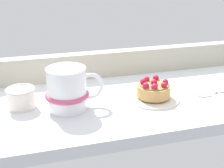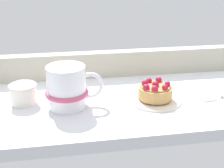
{
  "view_description": "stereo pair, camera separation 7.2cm",
  "coord_description": "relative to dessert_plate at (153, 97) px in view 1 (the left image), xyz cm",
  "views": [
    {
      "loc": [
        -21.48,
        -66.35,
        32.1
      ],
      "look_at": [
        -3.44,
        -2.44,
        4.99
      ],
      "focal_mm": 49.64,
      "sensor_mm": 36.0,
      "label": 1
    },
    {
      "loc": [
        -14.49,
        -67.92,
        32.1
      ],
      "look_at": [
        -3.44,
        -2.44,
        4.99
      ],
      "focal_mm": 49.64,
      "sensor_mm": 36.0,
      "label": 2
    }
  ],
  "objects": [
    {
      "name": "ground_plane",
      "position": [
        -7.02,
        2.66,
        -1.77
      ],
      "size": [
        89.6,
        36.19,
        2.76
      ],
      "primitive_type": "cube",
      "color": "silver"
    },
    {
      "name": "dessert_fork",
      "position": [
        18.77,
        -1.1,
        -0.1
      ],
      "size": [
        15.45,
        3.02,
        0.6
      ],
      "color": "silver",
      "rests_on": "ground_plane"
    },
    {
      "name": "dessert_plate",
      "position": [
        0.0,
        0.0,
        0.0
      ],
      "size": [
        12.73,
        12.73,
        0.85
      ],
      "color": "silver",
      "rests_on": "ground_plane"
    },
    {
      "name": "coffee_mug",
      "position": [
        -20.7,
        0.44,
        4.34
      ],
      "size": [
        13.59,
        10.03,
        9.83
      ],
      "color": "white",
      "rests_on": "ground_plane"
    },
    {
      "name": "sugar_bowl",
      "position": [
        -31.04,
        3.89,
        2.15
      ],
      "size": [
        6.66,
        6.66,
        4.78
      ],
      "color": "silver",
      "rests_on": "ground_plane"
    },
    {
      "name": "window_rail_back",
      "position": [
        -7.02,
        19.0,
        3.23
      ],
      "size": [
        87.81,
        3.51,
        7.25
      ],
      "primitive_type": "cube",
      "color": "#B2AD99",
      "rests_on": "ground_plane"
    },
    {
      "name": "raspberry_tart",
      "position": [
        -0.04,
        -0.02,
        2.2
      ],
      "size": [
        8.13,
        8.13,
        4.35
      ],
      "color": "tan",
      "rests_on": "dessert_plate"
    }
  ]
}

